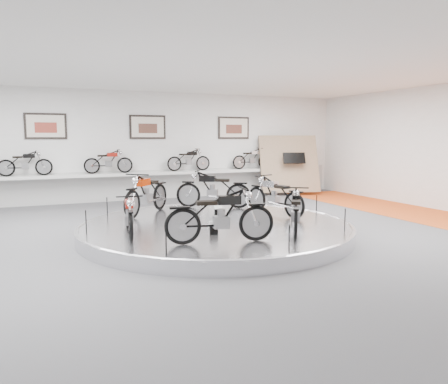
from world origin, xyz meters
name	(u,v)px	position (x,y,z in m)	size (l,w,h in m)	color
floor	(221,238)	(0.00, 0.00, 0.00)	(16.00, 16.00, 0.00)	#4D4D4F
ceiling	(221,61)	(0.00, 0.00, 4.00)	(16.00, 16.00, 0.00)	white
wall_back	(148,146)	(0.00, 7.00, 2.00)	(16.00, 16.00, 0.00)	white
orange_carpet_strip	(434,217)	(6.80, 0.00, 0.01)	(2.40, 12.60, 0.01)	orange
dado_band	(149,185)	(0.00, 6.98, 0.55)	(15.68, 0.04, 1.10)	#BCBCBA
display_platform	(216,229)	(0.00, 0.30, 0.15)	(6.40, 6.40, 0.30)	silver
platform_rim	(216,224)	(0.00, 0.30, 0.27)	(6.40, 6.40, 0.10)	#B2B2BA
shelf	(150,173)	(0.00, 6.70, 1.00)	(11.00, 0.55, 0.10)	silver
poster_left	(46,126)	(-3.50, 6.96, 2.70)	(1.35, 0.06, 0.88)	silver
poster_center	(148,127)	(0.00, 6.96, 2.70)	(1.35, 0.06, 0.88)	silver
poster_right	(234,128)	(3.50, 6.96, 2.70)	(1.35, 0.06, 0.88)	silver
display_panel	(289,164)	(5.60, 6.10, 1.25)	(2.40, 0.12, 2.40)	#9A7660
shelf_bike_a	(25,165)	(-4.20, 6.70, 1.42)	(1.22, 0.42, 0.73)	black
shelf_bike_b	(109,163)	(-1.50, 6.70, 1.42)	(1.22, 0.42, 0.73)	maroon
shelf_bike_c	(189,161)	(1.50, 6.70, 1.42)	(1.22, 0.42, 0.73)	black
shelf_bike_d	(252,160)	(4.20, 6.70, 1.42)	(1.22, 0.42, 0.73)	silver
bike_a	(275,196)	(1.82, 0.70, 0.82)	(1.76, 0.62, 1.04)	silver
bike_b	(213,189)	(0.79, 2.45, 0.84)	(1.85, 0.65, 1.09)	black
bike_c	(147,193)	(-1.22, 2.15, 0.86)	(1.90, 0.67, 1.12)	#A82601
bike_d	(129,215)	(-2.16, -0.22, 0.74)	(1.51, 0.53, 0.89)	maroon
bike_e	(220,216)	(-0.66, -1.53, 0.84)	(1.82, 0.64, 1.07)	black
bike_f	(296,211)	(1.17, -1.33, 0.77)	(1.60, 0.56, 0.94)	black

